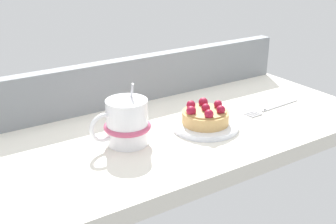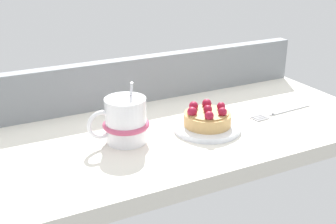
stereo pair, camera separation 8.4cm
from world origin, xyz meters
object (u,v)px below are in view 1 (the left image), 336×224
Objects in this scene: dessert_fork at (273,107)px; dessert_plate at (205,126)px; raspberry_tart at (205,115)px; coffee_mug at (126,123)px.

dessert_plate is at bearing -179.60° from dessert_fork.
raspberry_tart is 0.57× the size of dessert_fork.
dessert_fork is at bearing -3.74° from coffee_mug.
dessert_fork is (36.52, -2.39, -3.98)cm from coffee_mug.
dessert_plate is 2.27cm from raspberry_tart.
coffee_mug reaches higher than dessert_fork.
coffee_mug is at bearing 171.60° from raspberry_tart.
coffee_mug is (-16.86, 2.53, 3.77)cm from dessert_plate.
dessert_plate is at bearing -58.59° from raspberry_tart.
coffee_mug reaches higher than dessert_plate.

